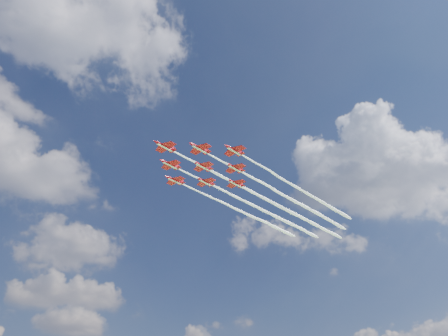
{
  "coord_description": "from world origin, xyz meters",
  "views": [
    {
      "loc": [
        -53.42,
        -120.67,
        4.0
      ],
      "look_at": [
        11.49,
        0.07,
        85.26
      ],
      "focal_mm": 35.0,
      "sensor_mm": 36.0,
      "label": 1
    }
  ],
  "objects": [
    {
      "name": "jet_row2_starb",
      "position": [
        34.75,
        20.56,
        84.99
      ],
      "size": [
        89.64,
        32.75,
        2.31
      ],
      "rotation": [
        0.0,
        0.0,
        0.32
      ],
      "color": "#AF0916"
    },
    {
      "name": "jet_row4_starb",
      "position": [
        51.61,
        26.15,
        84.99
      ],
      "size": [
        89.64,
        32.75,
        2.31
      ],
      "rotation": [
        0.0,
        0.0,
        0.32
      ],
      "color": "#AF0916"
    },
    {
      "name": "jet_row3_centre",
      "position": [
        45.6,
        16.07,
        84.99
      ],
      "size": [
        89.64,
        32.75,
        2.31
      ],
      "rotation": [
        0.0,
        0.0,
        0.32
      ],
      "color": "#AF0916"
    },
    {
      "name": "jet_row3_starb",
      "position": [
        40.77,
        30.64,
        84.99
      ],
      "size": [
        89.64,
        32.75,
        2.31
      ],
      "rotation": [
        0.0,
        0.0,
        0.32
      ],
      "color": "#AF0916"
    },
    {
      "name": "jet_row2_port",
      "position": [
        39.58,
        5.99,
        84.99
      ],
      "size": [
        89.64,
        32.75,
        2.31
      ],
      "rotation": [
        0.0,
        0.0,
        0.32
      ],
      "color": "#AF0916"
    },
    {
      "name": "jet_row4_port",
      "position": [
        56.45,
        11.59,
        84.99
      ],
      "size": [
        89.64,
        32.75,
        2.31
      ],
      "rotation": [
        0.0,
        0.0,
        0.32
      ],
      "color": "#AF0916"
    },
    {
      "name": "jet_tail",
      "position": [
        62.46,
        21.66,
        84.99
      ],
      "size": [
        89.64,
        32.75,
        2.31
      ],
      "rotation": [
        0.0,
        0.0,
        0.32
      ],
      "color": "#AF0916"
    },
    {
      "name": "jet_lead",
      "position": [
        28.74,
        10.48,
        84.99
      ],
      "size": [
        89.64,
        32.75,
        2.31
      ],
      "rotation": [
        0.0,
        0.0,
        0.32
      ],
      "color": "#AF0916"
    },
    {
      "name": "jet_row3_port",
      "position": [
        50.43,
        1.51,
        84.99
      ],
      "size": [
        89.64,
        32.75,
        2.31
      ],
      "rotation": [
        0.0,
        0.0,
        0.32
      ],
      "color": "#AF0916"
    }
  ]
}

